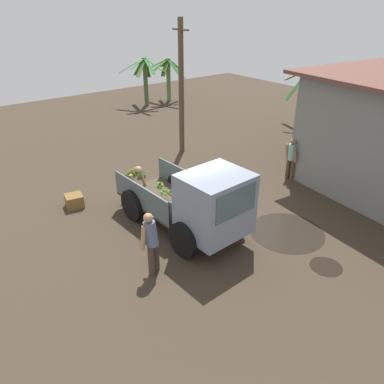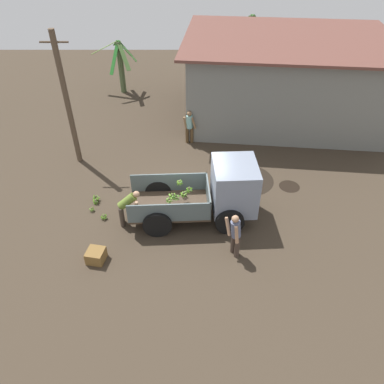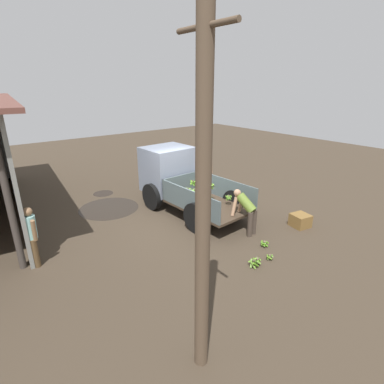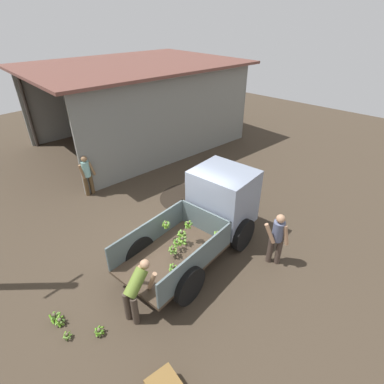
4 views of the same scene
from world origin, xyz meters
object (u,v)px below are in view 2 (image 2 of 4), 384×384
person_worker_loading (127,205)px  banana_bunch_on_ground_3 (92,209)px  person_foreground_visitor (235,233)px  person_bystander_near_shed (189,126)px  wooden_crate_0 (96,256)px  cargo_truck (221,191)px  banana_bunch_on_ground_1 (104,217)px  banana_bunch_on_ground_2 (96,198)px  banana_bunch_on_ground_0 (96,201)px  utility_pole (67,101)px

person_worker_loading → banana_bunch_on_ground_3: size_ratio=6.43×
person_foreground_visitor → person_bystander_near_shed: (-1.44, 6.96, -0.04)m
person_foreground_visitor → wooden_crate_0: bearing=-23.6°
cargo_truck → banana_bunch_on_ground_1: bearing=179.8°
banana_bunch_on_ground_2 → wooden_crate_0: size_ratio=0.52×
cargo_truck → person_foreground_visitor: 1.91m
wooden_crate_0 → banana_bunch_on_ground_3: bearing=105.3°
person_foreground_visitor → banana_bunch_on_ground_0: bearing=-54.2°
banana_bunch_on_ground_0 → banana_bunch_on_ground_2: size_ratio=0.91×
person_bystander_near_shed → banana_bunch_on_ground_3: person_bystander_near_shed is taller
banana_bunch_on_ground_2 → wooden_crate_0: bearing=-78.3°
cargo_truck → banana_bunch_on_ground_0: 4.72m
banana_bunch_on_ground_1 → utility_pole: bearing=114.8°
banana_bunch_on_ground_2 → banana_bunch_on_ground_3: 0.60m
utility_pole → person_worker_loading: utility_pole is taller
utility_pole → banana_bunch_on_ground_2: size_ratio=19.76×
utility_pole → person_worker_loading: (2.68, -3.99, -1.96)m
person_foreground_visitor → banana_bunch_on_ground_1: person_foreground_visitor is taller
banana_bunch_on_ground_0 → banana_bunch_on_ground_3: size_ratio=1.19×
utility_pole → banana_bunch_on_ground_0: size_ratio=21.82×
person_worker_loading → banana_bunch_on_ground_0: bearing=132.1°
person_bystander_near_shed → banana_bunch_on_ground_0: 5.68m
person_worker_loading → banana_bunch_on_ground_1: bearing=157.0°
person_foreground_visitor → banana_bunch_on_ground_1: 4.82m
wooden_crate_0 → banana_bunch_on_ground_1: bearing=93.7°
person_foreground_visitor → banana_bunch_on_ground_0: 5.57m
utility_pole → wooden_crate_0: (1.88, -5.72, -2.55)m
cargo_truck → banana_bunch_on_ground_3: 4.74m
cargo_truck → banana_bunch_on_ground_3: bearing=174.3°
banana_bunch_on_ground_0 → banana_bunch_on_ground_2: bearing=99.0°
person_foreground_visitor → banana_bunch_on_ground_3: size_ratio=7.92×
person_bystander_near_shed → wooden_crate_0: person_bystander_near_shed is taller
cargo_truck → banana_bunch_on_ground_2: cargo_truck is taller
utility_pole → banana_bunch_on_ground_0: bearing=-66.2°
cargo_truck → person_bystander_near_shed: cargo_truck is taller
person_foreground_visitor → banana_bunch_on_ground_1: bearing=-47.6°
cargo_truck → banana_bunch_on_ground_3: cargo_truck is taller
banana_bunch_on_ground_0 → banana_bunch_on_ground_1: bearing=-61.7°
person_worker_loading → wooden_crate_0: person_worker_loading is taller
banana_bunch_on_ground_3 → person_foreground_visitor: bearing=-22.8°
person_bystander_near_shed → banana_bunch_on_ground_3: bearing=-34.9°
person_foreground_visitor → wooden_crate_0: size_ratio=3.11×
person_worker_loading → banana_bunch_on_ground_2: person_worker_loading is taller
cargo_truck → person_bystander_near_shed: size_ratio=2.79×
banana_bunch_on_ground_0 → banana_bunch_on_ground_2: 0.17m
person_foreground_visitor → utility_pole: bearing=-68.3°
utility_pole → banana_bunch_on_ground_0: utility_pole is taller
banana_bunch_on_ground_3 → person_bystander_near_shed: bearing=54.1°
banana_bunch_on_ground_1 → banana_bunch_on_ground_3: bearing=140.8°
person_foreground_visitor → banana_bunch_on_ground_2: size_ratio=6.02×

